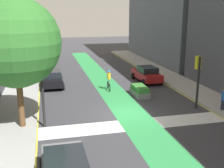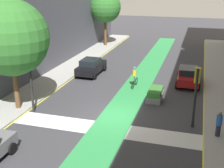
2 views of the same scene
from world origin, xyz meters
name	(u,v)px [view 1 (image 1 of 2)]	position (x,y,z in m)	size (l,w,h in m)	color
ground_plane	(126,114)	(0.00, 0.00, 0.00)	(120.00, 120.00, 0.00)	#38383D
bike_lane_paint	(130,113)	(0.30, 0.00, 0.00)	(2.40, 60.00, 0.01)	#2D8C47
crosswalk_band	(135,125)	(0.00, -2.00, 0.00)	(12.00, 1.80, 0.01)	silver
sidewalk_left	(13,122)	(-7.50, 0.00, 0.07)	(3.00, 60.00, 0.15)	#9E9E99
curb_stripe_left	(37,121)	(-6.00, 0.00, 0.01)	(0.16, 60.00, 0.01)	yellow
sidewalk_right	(221,104)	(7.50, 0.00, 0.07)	(3.00, 60.00, 0.15)	#9E9E99
curb_stripe_right	(204,107)	(6.00, 0.00, 0.01)	(0.16, 60.00, 0.01)	yellow
traffic_signal_near_right	(198,72)	(5.28, -0.03, 2.70)	(0.35, 0.52, 3.84)	black
traffic_signal_near_left	(42,82)	(-5.53, -0.91, 2.82)	(0.35, 0.52, 4.02)	black
car_red_right_far	(147,74)	(4.54, 8.19, 0.80)	(2.13, 4.26, 1.57)	#A51919
car_black_left_far	(52,78)	(-4.74, 8.51, 0.80)	(2.06, 4.22, 1.57)	black
cyclist_in_lane	(109,80)	(0.13, 6.08, 0.97)	(0.32, 1.73, 1.86)	black
pedestrian_sidewalk_right_a	(223,99)	(6.73, -1.22, 0.93)	(0.34, 0.34, 1.54)	#262638
street_tree_near	(16,43)	(-6.83, -0.92, 5.17)	(5.15, 5.15, 7.61)	brown
street_tree_far	(27,23)	(-7.42, 21.55, 5.36)	(4.20, 4.20, 7.33)	brown
median_planter	(140,91)	(2.30, 3.81, 0.40)	(1.10, 2.31, 0.85)	slate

